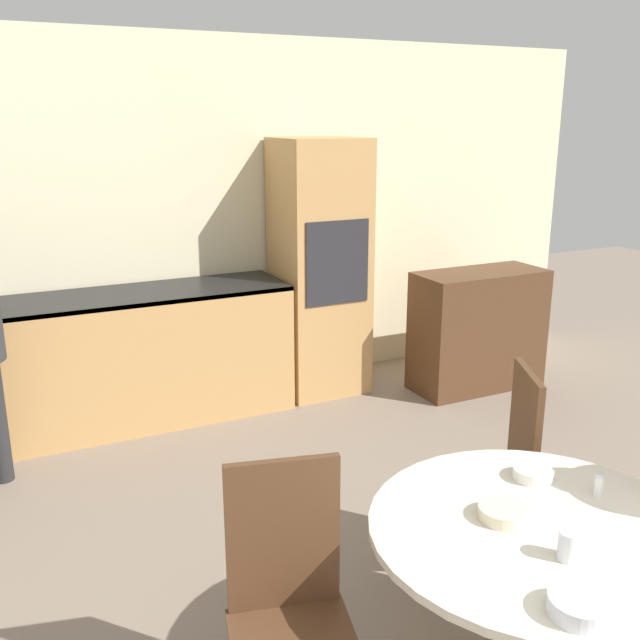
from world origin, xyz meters
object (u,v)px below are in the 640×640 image
Objects in this scene: dining_table at (533,584)px; chair_far_right at (502,465)px; cup at (570,546)px; bowl_near at (533,473)px; chair_far_left at (288,596)px; bowl_far at (580,606)px; sideboard at (478,330)px; oven_unit at (319,268)px; bowl_centre at (504,513)px.

dining_table is 1.13× the size of chair_far_right.
cup reaches higher than bowl_near.
cup reaches higher than dining_table.
cup is at bearing -19.12° from chair_far_left.
chair_far_left is 0.91m from bowl_far.
bowl_near is at bearing -124.48° from sideboard.
oven_unit reaches higher than bowl_near.
sideboard is 0.91× the size of dining_table.
bowl_centre is (-0.52, -0.61, 0.23)m from chair_far_right.
cup is 0.64× the size of bowl_near.
oven_unit reaches higher than chair_far_right.
dining_table is 1.13× the size of chair_far_left.
sideboard is (1.11, -0.51, -0.49)m from oven_unit.
sideboard is at bearing 55.85° from bowl_far.
dining_table is 0.50m from bowl_far.
chair_far_left is at bearing 147.32° from cup.
oven_unit is at bearing 155.32° from sideboard.
chair_far_right is 6.69× the size of bowl_near.
dining_table is at bearing 75.49° from cup.
chair_far_left is 10.46× the size of cup.
bowl_far is (-0.13, -0.47, 0.01)m from bowl_centre.
chair_far_right is 1.03m from cup.
oven_unit is at bearing 75.06° from bowl_far.
chair_far_left is 6.69× the size of bowl_near.
oven_unit is 1.87× the size of sideboard.
dining_table is at bearing -6.85° from chair_far_left.
chair_far_right is (0.45, 0.69, 0.02)m from dining_table.
oven_unit is at bearing 75.23° from bowl_centre.
bowl_near is 0.75m from bowl_far.
dining_table is at bearing -124.94° from sideboard.
sideboard reaches higher than cup.
bowl_centre is at bearing 95.20° from cup.
chair_far_right reaches higher than cup.
oven_unit reaches higher than dining_table.
chair_far_right reaches higher than sideboard.
bowl_centre is at bearing 73.98° from bowl_far.
bowl_centre is (-0.07, 0.09, 0.24)m from dining_table.
cup is (-1.89, -2.82, 0.34)m from sideboard.
bowl_centre is at bearing 129.11° from dining_table.
bowl_far reaches higher than bowl_near.
sideboard is at bearing 56.15° from cup.
bowl_centre is at bearing -104.77° from oven_unit.
chair_far_left is (-0.77, 0.29, 0.02)m from dining_table.
chair_far_right is 1.28m from bowl_far.
bowl_near is at bearing 11.55° from chair_far_left.
cup reaches higher than bowl_far.
dining_table is 7.58× the size of bowl_near.
bowl_near is at bearing 59.81° from cup.
oven_unit is at bearing -160.73° from chair_far_right.
cup is 0.54× the size of bowl_centre.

